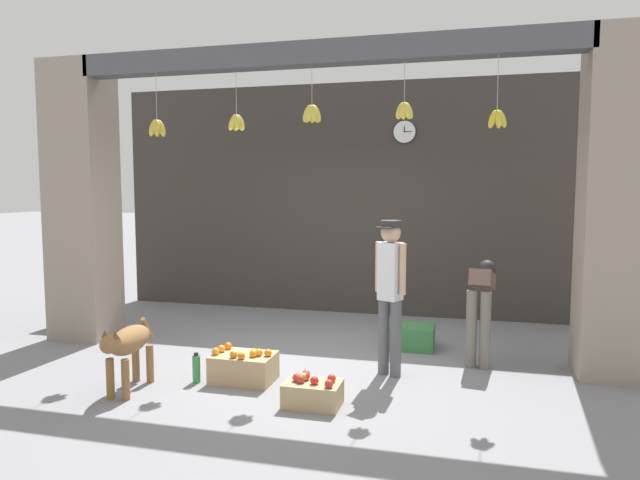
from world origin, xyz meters
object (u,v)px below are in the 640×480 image
produce_box_green (410,336)px  wall_clock (405,132)px  water_bottle (196,369)px  fruit_crate_oranges (244,367)px  fruit_crate_apples (312,393)px  shopkeeper (390,286)px  worker_stooping (482,298)px  dog (128,345)px

produce_box_green → wall_clock: bearing=99.5°
water_bottle → fruit_crate_oranges: bearing=19.0°
fruit_crate_apples → produce_box_green: (0.63, 1.98, 0.02)m
fruit_crate_apples → water_bottle: size_ratio=1.66×
produce_box_green → water_bottle: water_bottle is taller
shopkeeper → fruit_crate_apples: bearing=86.5°
worker_stooping → wall_clock: size_ratio=3.22×
dog → wall_clock: wall_clock is taller
shopkeeper → fruit_crate_oranges: bearing=47.1°
produce_box_green → water_bottle: bearing=-137.7°
water_bottle → wall_clock: bearing=64.5°
worker_stooping → wall_clock: (-1.05, 1.97, 1.94)m
fruit_crate_oranges → water_bottle: 0.45m
shopkeeper → fruit_crate_oranges: (-1.33, -0.53, -0.75)m
shopkeeper → water_bottle: 2.03m
shopkeeper → water_bottle: (-1.76, -0.68, -0.76)m
fruit_crate_apples → fruit_crate_oranges: bearing=152.0°
dog → fruit_crate_oranges: bearing=115.2°
worker_stooping → produce_box_green: (-0.78, 0.34, -0.56)m
fruit_crate_oranges → water_bottle: (-0.42, -0.15, -0.01)m
shopkeeper → produce_box_green: 1.27m
dog → worker_stooping: bearing=114.2°
shopkeeper → wall_clock: (-0.17, 2.64, 1.74)m
worker_stooping → water_bottle: 3.02m
dog → produce_box_green: 3.14m
dog → water_bottle: bearing=123.3°
dog → fruit_crate_oranges: dog is taller
fruit_crate_apples → wall_clock: (0.36, 3.61, 2.52)m
shopkeeper → water_bottle: shopkeeper is taller
fruit_crate_oranges → wall_clock: 4.20m
wall_clock → dog: bearing=-119.2°
worker_stooping → fruit_crate_oranges: worker_stooping is taller
produce_box_green → wall_clock: wall_clock is taller
dog → fruit_crate_apples: (1.71, 0.10, -0.32)m
worker_stooping → fruit_crate_oranges: 2.59m
dog → fruit_crate_apples: size_ratio=1.83×
fruit_crate_apples → worker_stooping: bearing=49.3°
dog → worker_stooping: size_ratio=0.84×
dog → fruit_crate_apples: bearing=88.4°
dog → fruit_crate_oranges: (0.91, 0.53, -0.30)m
dog → wall_clock: (2.07, 3.70, 2.20)m
dog → worker_stooping: worker_stooping is taller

